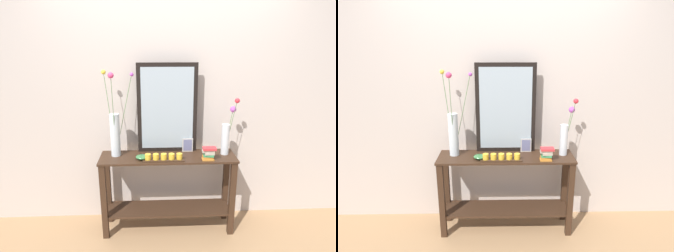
# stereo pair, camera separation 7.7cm
# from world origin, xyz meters

# --- Properties ---
(ground_plane) EXTENTS (7.00, 6.00, 0.02)m
(ground_plane) POSITION_xyz_m (0.00, 0.00, -0.01)
(ground_plane) COLOR #A87F56
(wall_back) EXTENTS (6.40, 0.08, 2.70)m
(wall_back) POSITION_xyz_m (0.00, 0.29, 1.35)
(wall_back) COLOR beige
(wall_back) RESTS_ON ground
(console_table) EXTENTS (1.32, 0.35, 0.80)m
(console_table) POSITION_xyz_m (0.00, 0.00, 0.49)
(console_table) COLOR #382316
(console_table) RESTS_ON ground
(mirror_leaning) EXTENTS (0.59, 0.03, 0.89)m
(mirror_leaning) POSITION_xyz_m (-0.00, 0.14, 1.25)
(mirror_leaning) COLOR black
(mirror_leaning) RESTS_ON console_table
(tall_vase_left) EXTENTS (0.29, 0.29, 0.83)m
(tall_vase_left) POSITION_xyz_m (-0.51, 0.04, 1.06)
(tall_vase_left) COLOR silver
(tall_vase_left) RESTS_ON console_table
(vase_right) EXTENTS (0.16, 0.10, 0.56)m
(vase_right) POSITION_xyz_m (0.58, 0.03, 1.01)
(vase_right) COLOR silver
(vase_right) RESTS_ON console_table
(candle_tray) EXTENTS (0.39, 0.09, 0.07)m
(candle_tray) POSITION_xyz_m (-0.05, -0.10, 0.83)
(candle_tray) COLOR #382316
(candle_tray) RESTS_ON console_table
(picture_frame_small) EXTENTS (0.11, 0.01, 0.14)m
(picture_frame_small) POSITION_xyz_m (0.20, 0.11, 0.87)
(picture_frame_small) COLOR #B7B2AD
(picture_frame_small) RESTS_ON console_table
(decorative_bowl) EXTENTS (0.11, 0.11, 0.04)m
(decorative_bowl) POSITION_xyz_m (-0.25, -0.07, 0.83)
(decorative_bowl) COLOR #38703D
(decorative_bowl) RESTS_ON console_table
(book_stack) EXTENTS (0.13, 0.09, 0.12)m
(book_stack) POSITION_xyz_m (0.38, -0.11, 0.87)
(book_stack) COLOR orange
(book_stack) RESTS_ON console_table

